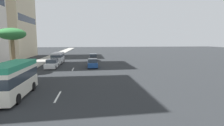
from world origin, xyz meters
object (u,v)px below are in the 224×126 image
Objects in this scene: van_lead at (58,57)px; car_fifth at (93,63)px; car_third at (52,64)px; pedestrian_mid_block at (7,68)px; car_second at (93,58)px; palm_tree at (12,35)px; minibus_fourth at (13,78)px.

car_fifth is (-6.61, -7.27, -0.57)m from van_lead.
pedestrian_mid_block is (-6.77, 4.72, 0.39)m from car_third.
van_lead is 1.25× the size of car_fifth.
car_second is 1.00× the size of car_fifth.
car_fifth is at bearing 47.72° from van_lead.
palm_tree is (-4.85, 4.49, 4.96)m from car_third.
minibus_fourth is at bearing -118.68° from pedestrian_mid_block.
minibus_fourth is 1.02× the size of palm_tree.
van_lead is at bearing 15.67° from pedestrian_mid_block.
car_third is 2.58× the size of pedestrian_mid_block.
van_lead is 2.95× the size of pedestrian_mid_block.
pedestrian_mid_block is at bearing 173.14° from palm_tree.
car_third is 8.27m from pedestrian_mid_block.
car_third is (-6.43, -0.05, -0.59)m from van_lead.
palm_tree is (-15.23, 12.04, 4.91)m from car_second.
car_fifth is at bearing 88.58° from car_third.
palm_tree is at bearing 141.66° from car_second.
palm_tree reaches higher than car_third.
minibus_fourth is (-22.90, -0.09, 0.32)m from van_lead.
car_fifth is at bearing 156.21° from minibus_fourth.
van_lead is 22.90m from minibus_fourth.
car_second is at bearing -0.43° from pedestrian_mid_block.
minibus_fourth reaches higher than car_second.
car_second is at bearing 164.37° from minibus_fourth.
pedestrian_mid_block is at bearing -153.84° from minibus_fourth.
car_second is 10.56m from car_fifth.
pedestrian_mid_block is at bearing -34.89° from car_third.
pedestrian_mid_block is (9.69, 4.76, -0.51)m from minibus_fourth.
van_lead is 0.78× the size of minibus_fourth.
car_second is 0.64× the size of palm_tree.
van_lead is at bearing -179.78° from minibus_fourth.
van_lead is 8.58m from car_second.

